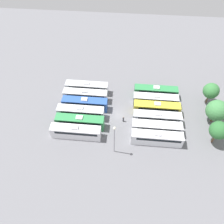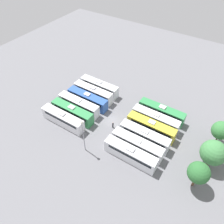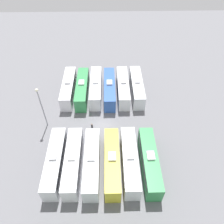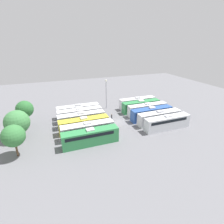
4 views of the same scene
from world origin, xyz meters
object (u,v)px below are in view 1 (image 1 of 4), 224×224
(bus_1, at_px, (86,95))
(light_pole, at_px, (114,136))
(bus_8, at_px, (157,108))
(worker_person, at_px, (123,119))
(bus_3, at_px, (81,112))
(tree_0, at_px, (211,91))
(bus_6, at_px, (156,92))
(tree_1, at_px, (217,111))
(bus_7, at_px, (156,100))
(bus_5, at_px, (76,132))
(bus_10, at_px, (157,128))
(bus_9, at_px, (157,118))
(tree_2, at_px, (219,130))
(bus_11, at_px, (157,138))
(bus_4, at_px, (80,122))
(bus_0, at_px, (87,88))
(bus_2, at_px, (85,104))

(bus_1, distance_m, light_pole, 18.67)
(bus_8, relative_size, light_pole, 1.28)
(bus_8, distance_m, worker_person, 9.28)
(bus_3, xyz_separation_m, bus_8, (-3.23, 19.42, 0.00))
(light_pole, relative_size, tree_0, 1.44)
(bus_6, relative_size, tree_1, 1.76)
(bus_6, xyz_separation_m, bus_7, (3.22, -0.18, 0.00))
(bus_1, bearing_deg, bus_5, -0.76)
(bus_10, height_order, tree_0, tree_0)
(bus_5, xyz_separation_m, bus_9, (-6.05, 19.39, 0.00))
(tree_2, bearing_deg, bus_9, -109.35)
(bus_11, xyz_separation_m, light_pole, (3.39, -9.69, 4.33))
(light_pole, bearing_deg, tree_0, 126.71)
(tree_0, bearing_deg, bus_5, -66.49)
(bus_4, height_order, bus_6, same)
(bus_9, distance_m, bus_10, 3.10)
(bus_5, bearing_deg, bus_11, 90.05)
(bus_11, bearing_deg, bus_0, -128.92)
(bus_1, relative_size, light_pole, 1.28)
(bus_3, relative_size, bus_10, 1.00)
(bus_5, xyz_separation_m, light_pole, (3.37, 9.41, 4.33))
(bus_3, bearing_deg, bus_7, 107.76)
(tree_1, bearing_deg, bus_7, -107.09)
(bus_4, xyz_separation_m, bus_7, (-9.20, 18.83, 0.00))
(bus_7, distance_m, tree_0, 14.61)
(bus_2, height_order, bus_9, same)
(bus_7, height_order, bus_9, same)
(tree_1, bearing_deg, bus_9, -82.67)
(bus_1, xyz_separation_m, bus_7, (-0.02, 19.08, 0.00))
(bus_0, distance_m, bus_8, 20.31)
(bus_9, bearing_deg, bus_8, 179.12)
(bus_2, bearing_deg, bus_8, 90.44)
(bus_8, bearing_deg, bus_3, -80.55)
(worker_person, bearing_deg, bus_9, 92.53)
(bus_4, bearing_deg, bus_8, 108.25)
(bus_1, height_order, bus_8, same)
(bus_5, relative_size, tree_0, 1.84)
(bus_3, xyz_separation_m, bus_6, (-9.38, 19.40, 0.00))
(bus_3, height_order, bus_8, same)
(bus_3, xyz_separation_m, bus_11, (6.11, 19.09, 0.00))
(bus_7, bearing_deg, bus_2, -80.66)
(bus_4, bearing_deg, bus_1, -178.49)
(bus_3, distance_m, bus_10, 19.45)
(bus_3, bearing_deg, bus_9, 89.77)
(bus_10, xyz_separation_m, tree_1, (-4.92, 14.38, 2.31))
(bus_2, bearing_deg, bus_10, 71.46)
(bus_5, relative_size, bus_8, 1.00)
(tree_2, bearing_deg, bus_2, -103.66)
(bus_7, distance_m, worker_person, 10.63)
(bus_11, height_order, tree_2, tree_2)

